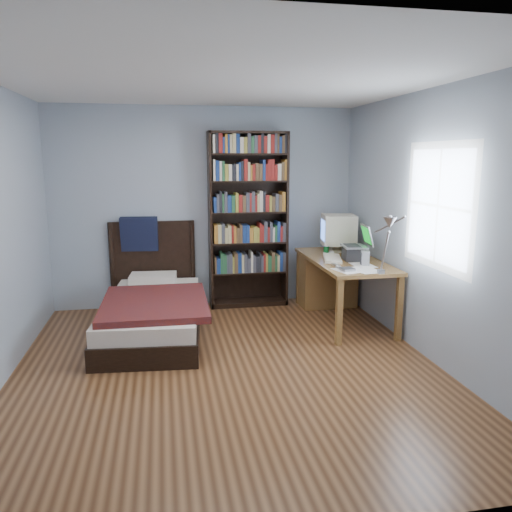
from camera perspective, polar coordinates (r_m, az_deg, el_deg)
name	(u,v)px	position (r m, az deg, el deg)	size (l,w,h in m)	color
room	(230,231)	(4.30, -3.02, 2.83)	(4.20, 4.24, 2.50)	#4A2A15
desk	(331,276)	(6.30, 8.55, -2.33)	(0.75, 1.61, 0.73)	brown
crt_monitor	(338,230)	(6.25, 9.32, 2.90)	(0.46, 0.42, 0.46)	beige
laptop	(355,250)	(5.77, 11.26, 0.64)	(0.35, 0.35, 0.40)	#2D2D30
desk_lamp	(389,229)	(4.69, 14.93, 3.04)	(0.24, 0.54, 0.64)	#99999E
keyboard	(332,258)	(5.75, 8.71, -0.27)	(0.19, 0.48, 0.03)	beige
speaker	(365,258)	(5.48, 12.36, -0.27)	(0.08, 0.08, 0.16)	gray
soda_can	(326,251)	(5.99, 8.03, 0.60)	(0.06, 0.06, 0.11)	#073616
mouse	(331,252)	(6.11, 8.62, 0.42)	(0.07, 0.12, 0.04)	silver
phone_silver	(335,265)	(5.44, 9.07, -0.99)	(0.05, 0.11, 0.02)	#B7B6BB
phone_grey	(339,267)	(5.32, 9.52, -1.31)	(0.04, 0.09, 0.02)	gray
external_drive	(347,270)	(5.22, 10.39, -1.54)	(0.13, 0.13, 0.03)	gray
bookshelf	(248,220)	(6.29, -0.90, 4.11)	(0.99, 0.30, 2.19)	black
bed	(153,308)	(5.59, -11.69, -5.88)	(1.16, 2.11, 1.16)	black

